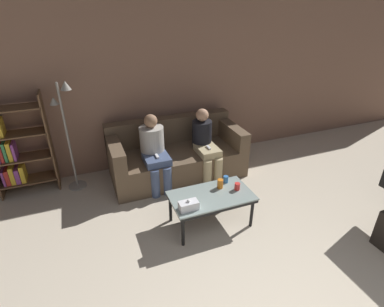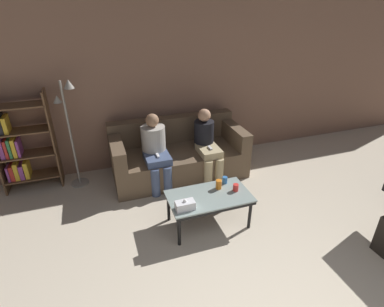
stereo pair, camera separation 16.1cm
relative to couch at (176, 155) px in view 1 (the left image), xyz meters
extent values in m
cube|color=#8C6651|center=(0.00, 0.55, 0.98)|extent=(12.00, 0.06, 2.60)
cube|color=brown|center=(0.00, -0.06, -0.10)|extent=(2.06, 0.95, 0.44)
cube|color=brown|center=(0.00, 0.32, 0.33)|extent=(2.06, 0.20, 0.42)
cube|color=brown|center=(-0.94, -0.06, 0.27)|extent=(0.18, 0.95, 0.29)
cube|color=brown|center=(0.94, -0.06, 0.27)|extent=(0.18, 0.95, 0.29)
cube|color=#8C9E99|center=(0.00, -1.35, 0.10)|extent=(1.00, 0.57, 0.02)
cube|color=black|center=(0.00, -1.35, 0.08)|extent=(0.98, 0.55, 0.04)
cylinder|color=black|center=(-0.46, -1.58, -0.13)|extent=(0.04, 0.04, 0.37)
cylinder|color=black|center=(0.45, -1.58, -0.13)|extent=(0.04, 0.04, 0.37)
cylinder|color=black|center=(-0.46, -1.11, -0.13)|extent=(0.04, 0.04, 0.37)
cylinder|color=black|center=(0.45, -1.11, -0.13)|extent=(0.04, 0.04, 0.37)
cylinder|color=#3372BF|center=(0.29, -1.15, 0.16)|extent=(0.07, 0.07, 0.09)
cylinder|color=orange|center=(0.17, -1.24, 0.17)|extent=(0.07, 0.07, 0.12)
cylinder|color=red|center=(0.35, -1.36, 0.16)|extent=(0.07, 0.07, 0.09)
cube|color=white|center=(-0.36, -1.50, 0.16)|extent=(0.22, 0.12, 0.10)
sphere|color=white|center=(-0.36, -1.50, 0.23)|extent=(0.04, 0.04, 0.04)
cube|color=brown|center=(-1.79, 0.32, 0.41)|extent=(0.02, 0.32, 1.46)
cube|color=brown|center=(-2.17, 0.32, -0.14)|extent=(0.76, 0.32, 0.02)
cube|color=#8E4293|center=(-2.47, 0.32, -0.01)|extent=(0.03, 0.24, 0.23)
cube|color=red|center=(-2.42, 0.32, -0.01)|extent=(0.05, 0.24, 0.23)
cube|color=gold|center=(-2.36, 0.32, 0.01)|extent=(0.06, 0.24, 0.26)
cube|color=#8E4293|center=(-2.30, 0.32, -0.02)|extent=(0.06, 0.24, 0.22)
cube|color=gold|center=(-2.23, 0.32, 0.00)|extent=(0.06, 0.24, 0.26)
cube|color=brown|center=(-2.17, 0.32, 0.23)|extent=(0.76, 0.32, 0.02)
cube|color=red|center=(-2.41, 0.32, 0.37)|extent=(0.04, 0.24, 0.26)
cube|color=#38844C|center=(-2.36, 0.32, 0.38)|extent=(0.03, 0.24, 0.27)
cube|color=gold|center=(-2.31, 0.32, 0.37)|extent=(0.05, 0.24, 0.27)
cube|color=#8E4293|center=(-2.25, 0.32, 0.36)|extent=(0.03, 0.24, 0.25)
cube|color=brown|center=(-2.17, 0.32, 0.59)|extent=(0.76, 0.32, 0.02)
cube|color=gold|center=(-2.33, 0.32, 0.72)|extent=(0.05, 0.24, 0.23)
cube|color=brown|center=(-2.17, 0.32, 0.96)|extent=(0.76, 0.32, 0.02)
cylinder|color=gray|center=(-1.54, 0.17, -0.31)|extent=(0.26, 0.26, 0.02)
cylinder|color=gray|center=(-1.54, 0.17, 0.48)|extent=(0.03, 0.03, 1.60)
cone|color=gray|center=(-1.44, 0.17, 1.23)|extent=(0.14, 0.14, 0.12)
cone|color=gray|center=(-1.62, 0.21, 1.03)|extent=(0.12, 0.12, 0.10)
cylinder|color=#47567A|center=(-0.49, -0.52, -0.10)|extent=(0.13, 0.13, 0.44)
cylinder|color=#47567A|center=(-0.31, -0.52, -0.10)|extent=(0.13, 0.13, 0.44)
cube|color=#47567A|center=(-0.40, -0.31, 0.17)|extent=(0.36, 0.41, 0.10)
cylinder|color=#B7B2A8|center=(-0.40, -0.11, 0.36)|extent=(0.36, 0.36, 0.47)
sphere|color=#997051|center=(-0.40, -0.11, 0.69)|extent=(0.19, 0.19, 0.19)
cube|color=white|center=(-0.40, -0.36, 0.24)|extent=(0.04, 0.12, 0.02)
cylinder|color=tan|center=(0.31, -0.54, -0.10)|extent=(0.13, 0.13, 0.44)
cylinder|color=tan|center=(0.49, -0.54, -0.10)|extent=(0.13, 0.13, 0.44)
cube|color=tan|center=(0.40, -0.32, 0.17)|extent=(0.31, 0.43, 0.10)
cylinder|color=black|center=(0.40, -0.11, 0.35)|extent=(0.31, 0.31, 0.45)
sphere|color=tan|center=(0.40, -0.11, 0.67)|extent=(0.20, 0.20, 0.20)
cube|color=white|center=(0.40, -0.37, 0.24)|extent=(0.04, 0.12, 0.02)
camera|label=1|loc=(-1.32, -4.05, 2.22)|focal=28.00mm
camera|label=2|loc=(-1.17, -4.10, 2.22)|focal=28.00mm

